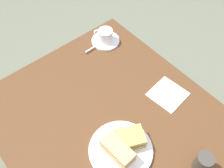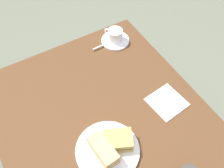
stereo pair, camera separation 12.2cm
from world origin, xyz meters
The scene contains 9 objects.
dining_table centered at (0.00, 0.00, 0.63)m, with size 1.22×0.89×0.70m.
sandwich_plate centered at (-0.04, 0.06, 0.71)m, with size 0.26×0.26×0.01m, color white.
sandwich_front centered at (-0.04, 0.08, 0.74)m, with size 0.14×0.07×0.06m.
sandwich_back centered at (-0.04, 0.01, 0.74)m, with size 0.12×0.14×0.05m.
coffee_saucer centered at (0.49, -0.29, 0.71)m, with size 0.15×0.15×0.01m, color white.
coffee_cup centered at (0.49, -0.29, 0.75)m, with size 0.10×0.08×0.07m.
spoon centered at (0.49, -0.22, 0.71)m, with size 0.02×0.10×0.01m.
napkin centered at (0.03, -0.29, 0.70)m, with size 0.15×0.15×0.00m, color white.
drinking_glass centered at (-0.29, -0.13, 0.75)m, with size 0.06×0.06×0.09m, color #403B35.
Camera 1 is at (-0.33, 0.35, 1.71)m, focal length 42.02 mm.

